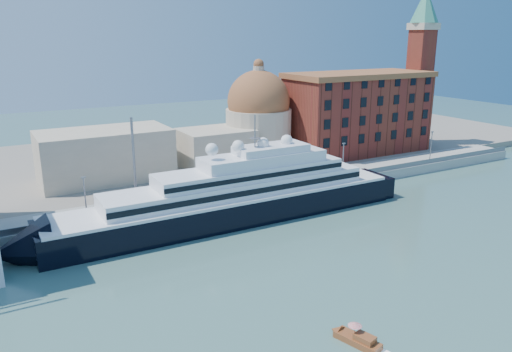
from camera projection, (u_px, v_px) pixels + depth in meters
ground at (317, 260)px, 81.36m from camera, size 400.00×400.00×0.00m
quay at (226, 197)px, 109.53m from camera, size 180.00×10.00×2.50m
land at (163, 159)px, 143.96m from camera, size 260.00×72.00×2.00m
quay_fence at (235, 194)px, 105.25m from camera, size 180.00×0.10×1.20m
superyacht at (220, 203)px, 96.42m from camera, size 81.01×11.23×24.21m
water_taxi at (359, 339)px, 59.10m from camera, size 3.47×6.07×2.74m
warehouse at (358, 112)px, 145.78m from camera, size 43.00×19.00×23.25m
campanile at (421, 58)px, 153.06m from camera, size 8.40×8.40×47.00m
church at (207, 133)px, 129.80m from camera, size 66.00×18.00×25.50m
lamp_posts at (172, 168)px, 99.75m from camera, size 120.80×2.40×18.00m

